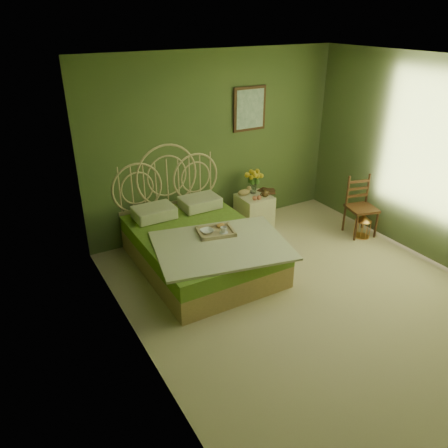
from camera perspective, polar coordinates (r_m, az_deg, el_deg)
floor at (r=5.34m, az=10.93°, el=-9.20°), size 4.50×4.50×0.00m
ceiling at (r=4.41m, az=13.92°, el=19.61°), size 4.50×4.50×0.00m
wall_back at (r=6.46m, az=-1.10°, el=10.44°), size 4.00×0.00×4.00m
wall_left at (r=3.78m, az=-11.20°, el=-1.91°), size 0.00×4.50×4.50m
wall_right at (r=6.19m, az=26.43°, el=6.98°), size 0.00×4.50×4.50m
wall_art at (r=6.62m, az=3.37°, el=14.78°), size 0.54×0.04×0.64m
bed at (r=5.71m, az=-3.29°, el=-2.61°), size 1.78×2.25×1.39m
nightstand at (r=6.72m, az=3.94°, el=2.38°), size 0.47×0.48×0.95m
chair at (r=6.77m, az=17.20°, el=2.72°), size 0.47×0.47×0.88m
birdcage at (r=6.79m, az=17.66°, el=-0.27°), size 0.23×0.23×0.35m
book_lower at (r=6.75m, az=5.20°, el=4.12°), size 0.26×0.29×0.02m
book_upper at (r=6.74m, az=5.20°, el=4.28°), size 0.27×0.29×0.02m
cereal_bowl at (r=5.47m, az=-2.26°, el=-0.94°), size 0.17×0.17×0.04m
coffee_cup at (r=5.46m, az=-0.05°, el=-0.79°), size 0.10×0.10×0.08m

